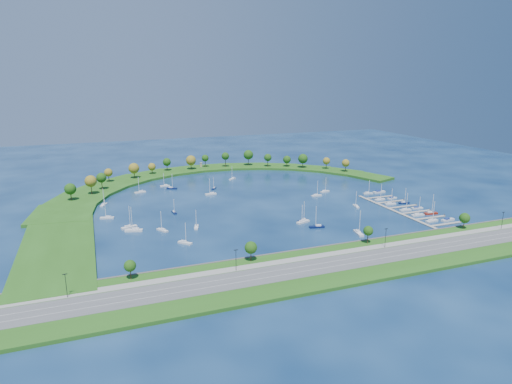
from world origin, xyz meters
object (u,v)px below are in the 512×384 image
object	(u,v)px
moored_boat_2	(134,230)
docked_boat_9	(392,198)
docked_boat_5	(417,208)
docked_boat_2	(418,214)
moored_boat_0	(162,230)
moored_boat_14	(325,191)
docked_boat_3	(431,213)
docked_boat_11	(379,192)
docked_boat_6	(390,203)
docked_boat_1	(448,220)
harbor_tower	(201,165)
moored_boat_19	(358,233)
moored_boat_1	(303,221)
moored_boat_3	(214,188)
moored_boat_6	(174,212)
docked_boat_8	(380,199)
moored_boat_9	(232,178)
moored_boat_13	(172,188)
dock_system	(404,210)
moored_boat_4	(140,192)
moored_boat_16	(165,185)
moored_boat_18	(129,227)
moored_boat_5	(104,204)
moored_boat_8	(317,226)
docked_boat_0	(432,220)
moored_boat_15	(107,217)
moored_boat_7	(356,206)
moored_boat_10	(316,195)
moored_boat_12	(303,220)
moored_boat_17	(211,194)
docked_boat_4	(405,210)
moored_boat_11	(196,226)
docked_boat_10	(368,193)

from	to	relation	value
moored_boat_2	docked_boat_9	distance (m)	183.10
docked_boat_5	docked_boat_2	bearing A→B (deg)	-119.02
moored_boat_0	moored_boat_14	distance (m)	139.26
docked_boat_3	docked_boat_11	size ratio (longest dim) A/B	1.31
docked_boat_6	docked_boat_5	bearing A→B (deg)	-46.99
moored_boat_14	docked_boat_1	size ratio (longest dim) A/B	1.23
harbor_tower	moored_boat_19	world-z (taller)	moored_boat_19
moored_boat_0	moored_boat_1	size ratio (longest dim) A/B	0.88
moored_boat_14	docked_boat_2	size ratio (longest dim) A/B	0.94
moored_boat_1	moored_boat_3	world-z (taller)	moored_boat_1
moored_boat_2	moored_boat_6	size ratio (longest dim) A/B	1.52
moored_boat_6	docked_boat_8	distance (m)	146.07
moored_boat_9	docked_boat_9	xyz separation A→B (m)	(89.20, -101.84, -0.30)
moored_boat_1	moored_boat_13	bearing A→B (deg)	99.29
dock_system	moored_boat_4	size ratio (longest dim) A/B	6.47
docked_boat_9	moored_boat_0	bearing A→B (deg)	175.53
moored_boat_16	docked_boat_2	world-z (taller)	docked_boat_2
moored_boat_13	moored_boat_18	world-z (taller)	moored_boat_18
dock_system	moored_boat_19	distance (m)	61.61
moored_boat_5	moored_boat_8	world-z (taller)	moored_boat_8
moored_boat_13	docked_boat_11	xyz separation A→B (m)	(146.63, -68.39, -0.17)
docked_boat_5	docked_boat_11	distance (m)	44.86
moored_boat_8	docked_boat_0	distance (m)	72.75
moored_boat_15	docked_boat_9	xyz separation A→B (m)	(196.32, -24.60, -0.33)
moored_boat_19	docked_boat_2	xyz separation A→B (m)	(54.62, 15.82, -0.06)
moored_boat_2	harbor_tower	bearing A→B (deg)	-98.90
moored_boat_2	docked_boat_1	distance (m)	189.36
dock_system	moored_boat_7	bearing A→B (deg)	144.46
docked_boat_8	moored_boat_10	bearing A→B (deg)	141.24
moored_boat_16	docked_boat_5	size ratio (longest dim) A/B	1.40
docked_boat_2	docked_boat_11	bearing A→B (deg)	81.54
docked_boat_5	moored_boat_12	bearing A→B (deg)	-172.53
moored_boat_6	docked_boat_1	size ratio (longest dim) A/B	0.99
docked_boat_2	docked_boat_9	size ratio (longest dim) A/B	1.55
harbor_tower	moored_boat_8	xyz separation A→B (m)	(22.30, -192.26, -3.34)
moored_boat_13	docked_boat_5	size ratio (longest dim) A/B	1.52
moored_boat_17	docked_boat_2	xyz separation A→B (m)	(109.87, -97.89, -0.00)
moored_boat_14	docked_boat_3	size ratio (longest dim) A/B	0.91
moored_boat_7	docked_boat_9	bearing A→B (deg)	-64.85
moored_boat_4	moored_boat_9	world-z (taller)	moored_boat_4
moored_boat_8	moored_boat_14	xyz separation A→B (m)	(45.55, 71.60, -0.04)
moored_boat_7	moored_boat_8	xyz separation A→B (m)	(-45.62, -28.67, 0.06)
moored_boat_13	docked_boat_4	distance (m)	176.42
moored_boat_8	moored_boat_17	xyz separation A→B (m)	(-38.73, 95.41, -0.01)
moored_boat_11	moored_boat_16	world-z (taller)	moored_boat_16
moored_boat_2	moored_boat_9	size ratio (longest dim) A/B	1.26
moored_boat_8	docked_boat_2	bearing A→B (deg)	-170.81
moored_boat_13	docked_boat_10	xyz separation A→B (m)	(136.71, -68.45, -0.04)
moored_boat_10	docked_boat_8	world-z (taller)	docked_boat_8
moored_boat_14	moored_boat_19	bearing A→B (deg)	-123.49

